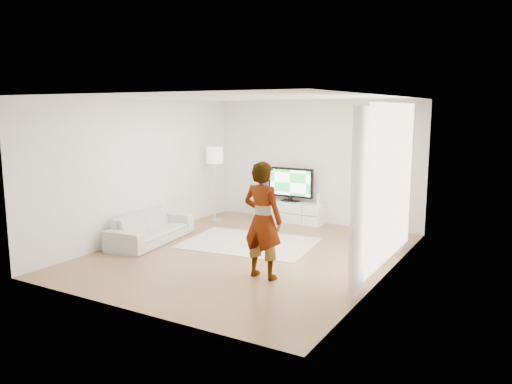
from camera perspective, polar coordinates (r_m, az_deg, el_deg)
The scene contains 17 objects.
floor at distance 9.16m, azimuth -0.92°, elevation -7.05°, with size 6.00×6.00×0.00m, color #906241.
ceiling at distance 8.79m, azimuth -0.97°, elevation 10.74°, with size 6.00×6.00×0.00m, color white.
wall_left at distance 10.37m, azimuth -12.88°, elevation 2.56°, with size 0.02×6.00×2.80m, color silver.
wall_right at distance 7.89m, azimuth 14.82°, elevation 0.37°, with size 0.02×6.00×2.80m, color silver.
wall_back at distance 11.53m, azimuth 6.77°, elevation 3.40°, with size 5.00×0.02×2.80m, color silver.
wall_front at distance 6.52m, azimuth -14.66°, elevation -1.50°, with size 5.00×0.02×2.80m, color silver.
window at distance 8.18m, azimuth 15.26°, elevation 1.01°, with size 0.01×2.60×2.50m, color white.
curtain_near at distance 6.98m, azimuth 11.82°, elevation -1.09°, with size 0.04×0.70×2.60m, color white.
curtain_far at distance 9.46m, azimuth 16.80°, elevation 1.44°, with size 0.04×0.70×2.60m, color white.
media_console at distance 11.71m, azimuth 3.87°, elevation -2.23°, with size 1.68×0.48×0.47m.
television at distance 11.62m, azimuth 3.97°, elevation 1.01°, with size 1.13×0.22×0.79m.
game_console at distance 11.34m, azimuth 7.22°, elevation -0.81°, with size 0.08×0.19×0.25m.
potted_plant at distance 11.95m, azimuth 0.83°, elevation 0.24°, with size 0.24×0.24×0.43m, color #3F7238.
rug at distance 9.85m, azimuth -0.82°, elevation -5.83°, with size 2.48×1.79×0.01m, color beige.
player at distance 7.65m, azimuth 0.76°, elevation -3.24°, with size 0.66×0.44×1.82m, color #334772.
sofa at distance 10.07m, azimuth -11.88°, elevation -4.00°, with size 2.02×0.79×0.59m, color beige.
floor_lamp at distance 11.63m, azimuth -4.75°, elevation 3.84°, with size 0.39×0.39×1.74m.
Camera 1 is at (4.53, -7.53, 2.61)m, focal length 35.00 mm.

